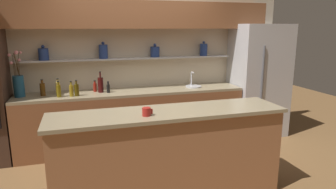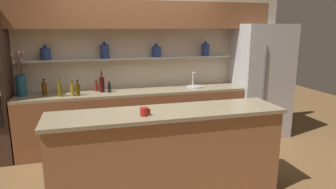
% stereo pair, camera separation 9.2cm
% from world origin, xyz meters
% --- Properties ---
extents(ground_plane, '(12.00, 12.00, 0.00)m').
position_xyz_m(ground_plane, '(0.00, 0.00, 0.00)').
color(ground_plane, brown).
extents(back_wall_unit, '(5.20, 0.44, 2.60)m').
position_xyz_m(back_wall_unit, '(-0.00, 1.53, 1.55)').
color(back_wall_unit, beige).
rests_on(back_wall_unit, ground_plane).
extents(back_counter_unit, '(3.54, 0.62, 0.92)m').
position_xyz_m(back_counter_unit, '(-0.10, 1.24, 0.46)').
color(back_counter_unit, brown).
rests_on(back_counter_unit, ground_plane).
extents(island_counter, '(2.57, 0.61, 1.02)m').
position_xyz_m(island_counter, '(0.00, -0.39, 0.51)').
color(island_counter, '#99603D').
rests_on(island_counter, ground_plane).
extents(refrigerator, '(0.91, 0.73, 1.96)m').
position_xyz_m(refrigerator, '(2.14, 1.20, 0.98)').
color(refrigerator, '#B7B7BC').
rests_on(refrigerator, ground_plane).
extents(flower_vase, '(0.18, 0.15, 0.67)m').
position_xyz_m(flower_vase, '(-1.75, 1.29, 1.11)').
color(flower_vase, navy).
rests_on(flower_vase, back_counter_unit).
extents(sink_fixture, '(0.27, 0.27, 0.25)m').
position_xyz_m(sink_fixture, '(0.92, 1.25, 0.95)').
color(sink_fixture, '#B7B7BC').
rests_on(sink_fixture, back_counter_unit).
extents(bottle_oil_0, '(0.07, 0.07, 0.23)m').
position_xyz_m(bottle_oil_0, '(-0.96, 1.11, 1.01)').
color(bottle_oil_0, '#47380A').
rests_on(bottle_oil_0, back_counter_unit).
extents(bottle_spirit_1, '(0.07, 0.07, 0.23)m').
position_xyz_m(bottle_spirit_1, '(-1.22, 1.34, 1.01)').
color(bottle_spirit_1, tan).
rests_on(bottle_spirit_1, back_counter_unit).
extents(bottle_sauce_2, '(0.05, 0.05, 0.17)m').
position_xyz_m(bottle_sauce_2, '(-0.49, 1.20, 0.99)').
color(bottle_sauce_2, black).
rests_on(bottle_sauce_2, back_counter_unit).
extents(bottle_sauce_3, '(0.05, 0.05, 0.18)m').
position_xyz_m(bottle_sauce_3, '(-0.68, 1.34, 0.99)').
color(bottle_sauce_3, maroon).
rests_on(bottle_sauce_3, back_counter_unit).
extents(bottle_oil_4, '(0.06, 0.06, 0.23)m').
position_xyz_m(bottle_oil_4, '(-1.03, 1.10, 1.01)').
color(bottle_oil_4, olive).
rests_on(bottle_oil_4, back_counter_unit).
extents(bottle_wine_5, '(0.08, 0.08, 0.32)m').
position_xyz_m(bottle_wine_5, '(-0.60, 1.26, 1.04)').
color(bottle_wine_5, '#380C0C').
rests_on(bottle_wine_5, back_counter_unit).
extents(bottle_oil_6, '(0.06, 0.06, 0.23)m').
position_xyz_m(bottle_oil_6, '(-1.20, 1.11, 1.01)').
color(bottle_oil_6, brown).
rests_on(bottle_oil_6, back_counter_unit).
extents(bottle_spirit_7, '(0.07, 0.07, 0.24)m').
position_xyz_m(bottle_spirit_7, '(-1.43, 1.27, 1.02)').
color(bottle_spirit_7, '#4C2D0C').
rests_on(bottle_spirit_7, back_counter_unit).
extents(coffee_mug, '(0.11, 0.09, 0.09)m').
position_xyz_m(coffee_mug, '(-0.27, -0.50, 1.06)').
color(coffee_mug, maroon).
rests_on(coffee_mug, island_counter).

